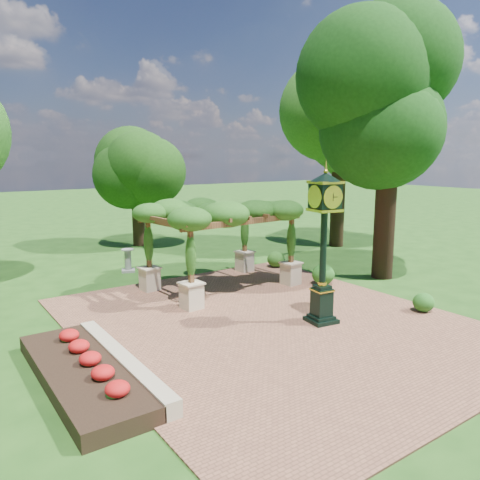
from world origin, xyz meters
TOP-DOWN VIEW (x-y plane):
  - ground at (0.00, 0.00)m, footprint 120.00×120.00m
  - brick_plaza at (0.00, 1.00)m, footprint 10.00×12.00m
  - border_wall at (-4.60, 0.50)m, footprint 0.35×5.00m
  - flower_bed at (-5.50, 0.50)m, footprint 1.50×5.00m
  - pedestal_clock at (1.19, 0.15)m, footprint 0.97×0.97m
  - pergola at (0.83, 4.83)m, footprint 5.34×3.60m
  - sundial at (-1.02, 9.10)m, footprint 0.68×0.68m
  - shrub_front at (4.39, -0.99)m, footprint 0.68×0.68m
  - shrub_mid at (4.10, 2.99)m, footprint 1.01×1.01m
  - shrub_back at (4.42, 6.12)m, footprint 0.95×0.95m
  - tree_north at (1.70, 14.34)m, footprint 3.69×3.69m
  - tree_east_far at (10.24, 8.14)m, footprint 5.20×5.20m
  - tree_east_near at (6.83, 2.48)m, footprint 4.61×4.61m

SIDE VIEW (x-z plane):
  - ground at x=0.00m, z-range 0.00..0.00m
  - brick_plaza at x=0.00m, z-range 0.00..0.04m
  - flower_bed at x=-5.50m, z-range 0.00..0.36m
  - border_wall at x=-4.60m, z-range 0.00..0.40m
  - shrub_front at x=4.39m, z-range 0.04..0.62m
  - shrub_back at x=4.42m, z-range 0.04..0.71m
  - shrub_mid at x=4.10m, z-range 0.04..0.79m
  - sundial at x=-1.02m, z-range -0.06..0.90m
  - pedestal_clock at x=1.19m, z-range 0.43..4.76m
  - pergola at x=0.83m, z-range 1.03..4.24m
  - tree_north at x=1.70m, z-range 1.21..7.79m
  - tree_east_far at x=10.24m, z-range 1.89..11.97m
  - tree_east_near at x=6.83m, z-range 1.87..12.01m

